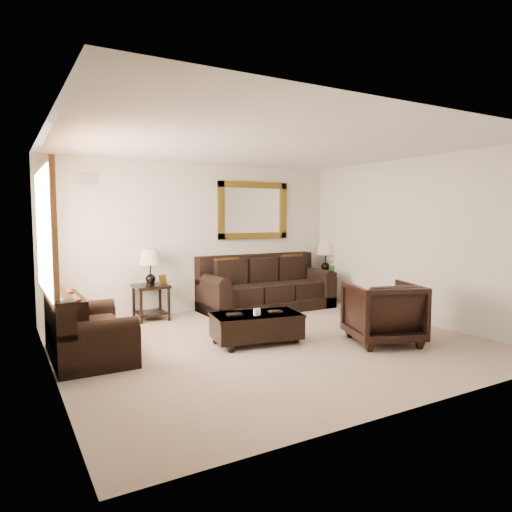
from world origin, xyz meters
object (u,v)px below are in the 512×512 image
end_table_left (151,274)px  end_table_right (325,262)px  coffee_table (256,325)px  loveseat (85,333)px  sofa (265,290)px  armchair (383,309)px

end_table_left → end_table_right: end_table_right is taller
coffee_table → loveseat: bearing=178.0°
end_table_left → coffee_table: (0.84, -2.12, -0.53)m
sofa → end_table_right: 1.62m
coffee_table → armchair: armchair is taller
end_table_left → armchair: end_table_left is taller
loveseat → coffee_table: bearing=-102.1°
sofa → loveseat: (-3.46, -1.48, -0.06)m
end_table_left → coffee_table: end_table_left is taller
end_table_right → armchair: end_table_right is taller
end_table_left → armchair: size_ratio=1.29×
end_table_right → coffee_table: size_ratio=0.93×
loveseat → end_table_right: (5.01, 1.65, 0.48)m
sofa → coffee_table: size_ratio=1.90×
armchair → end_table_left: bearing=-31.6°
sofa → armchair: 2.80m
end_table_right → coffee_table: (-2.85, -2.11, -0.53)m
end_table_left → end_table_right: 3.69m
loveseat → end_table_left: size_ratio=1.24×
end_table_left → armchair: (2.36, -2.96, -0.32)m
coffee_table → armchair: size_ratio=1.40×
sofa → end_table_left: size_ratio=2.06×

